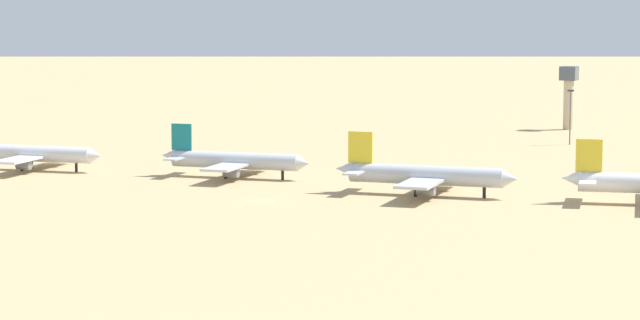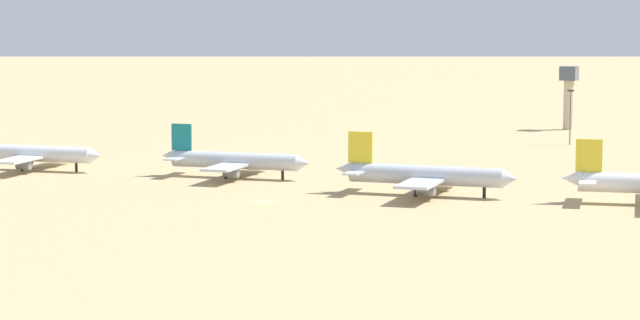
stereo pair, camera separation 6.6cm
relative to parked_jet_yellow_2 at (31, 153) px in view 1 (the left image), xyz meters
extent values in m
plane|color=tan|center=(74.56, -22.93, -4.08)|extent=(4000.00, 4000.00, 0.00)
cylinder|color=silver|center=(0.37, 0.05, 0.04)|extent=(31.58, 7.71, 3.92)
cone|color=silver|center=(17.28, 2.12, 0.04)|extent=(3.37, 4.05, 3.72)
cube|color=silver|center=(1.35, 0.17, -0.55)|extent=(10.43, 31.91, 0.55)
cylinder|color=slate|center=(1.42, 7.57, -1.92)|extent=(3.76, 2.57, 2.15)
cylinder|color=slate|center=(3.21, -7.00, -1.92)|extent=(3.76, 2.57, 2.15)
cylinder|color=black|center=(12.19, 1.50, -3.00)|extent=(0.69, 0.69, 2.15)
cylinder|color=black|center=(-1.37, 2.20, -3.00)|extent=(0.69, 0.69, 2.15)
cylinder|color=black|center=(-0.80, -2.47, -3.00)|extent=(0.69, 0.69, 2.15)
cylinder|color=silver|center=(51.98, 7.94, -0.03)|extent=(31.06, 7.17, 3.85)
cone|color=silver|center=(68.65, 9.75, -0.03)|extent=(3.27, 3.95, 3.66)
cone|color=silver|center=(35.32, 6.12, 0.55)|extent=(4.19, 3.67, 3.28)
cube|color=#14727A|center=(38.57, 6.47, 5.03)|extent=(5.03, 1.02, 6.26)
cube|color=silver|center=(38.16, 10.31, 0.36)|extent=(3.77, 6.85, 0.35)
cube|color=silver|center=(38.99, 2.64, 0.36)|extent=(3.77, 6.85, 0.35)
cube|color=silver|center=(52.94, 8.04, -0.61)|extent=(9.85, 31.36, 0.54)
cylinder|color=slate|center=(53.11, 15.33, -1.96)|extent=(3.68, 2.48, 2.12)
cylinder|color=slate|center=(54.68, 0.96, -1.96)|extent=(3.68, 2.48, 2.12)
cylinder|color=black|center=(63.63, 9.20, -3.02)|extent=(0.67, 0.67, 2.12)
cylinder|color=black|center=(50.29, 10.08, -3.02)|extent=(0.67, 0.67, 2.12)
cylinder|color=black|center=(50.80, 5.48, -3.02)|extent=(0.67, 0.67, 2.12)
cylinder|color=silver|center=(102.29, -0.90, 0.27)|extent=(33.33, 7.36, 4.13)
cone|color=silver|center=(120.19, 0.86, 0.27)|extent=(3.47, 4.21, 3.93)
cone|color=silver|center=(84.39, -2.67, 0.89)|extent=(4.46, 3.90, 3.51)
cube|color=yellow|center=(87.89, -2.32, 5.69)|extent=(5.40, 1.04, 6.72)
cube|color=silver|center=(87.48, 1.79, 0.68)|extent=(3.98, 7.32, 0.37)
cube|color=silver|center=(88.29, -6.44, 0.68)|extent=(3.98, 7.32, 0.37)
cube|color=silver|center=(103.32, -0.80, -0.35)|extent=(10.24, 33.61, 0.58)
cylinder|color=slate|center=(103.58, 7.02, -1.80)|extent=(3.93, 2.63, 2.27)
cylinder|color=slate|center=(105.11, -8.42, -1.80)|extent=(3.93, 2.63, 2.27)
cylinder|color=black|center=(114.80, 0.33, -2.94)|extent=(0.72, 0.72, 2.27)
cylinder|color=black|center=(100.50, 1.41, -2.94)|extent=(0.72, 0.72, 2.27)
cylinder|color=black|center=(100.99, -3.52, -2.94)|extent=(0.72, 0.72, 2.27)
cone|color=white|center=(132.56, 2.43, 0.85)|extent=(4.71, 4.23, 3.49)
cube|color=yellow|center=(135.98, 3.12, 5.61)|extent=(5.33, 1.56, 6.67)
cube|color=white|center=(135.17, 7.14, 0.64)|extent=(4.59, 7.48, 0.37)
cube|color=white|center=(136.79, -0.90, 0.64)|extent=(4.59, 7.48, 0.37)
cylinder|color=#C6B793|center=(92.22, 157.64, 3.79)|extent=(3.20, 3.20, 15.73)
cube|color=#4C5660|center=(92.22, 157.64, 13.87)|extent=(5.20, 5.20, 4.44)
cylinder|color=#59595E|center=(104.33, 112.39, 3.54)|extent=(0.36, 0.36, 15.22)
cube|color=#333333|center=(104.33, 112.39, 11.40)|extent=(1.80, 0.50, 0.50)
camera|label=1|loc=(200.91, -270.03, 36.93)|focal=76.74mm
camera|label=2|loc=(200.97, -270.00, 36.93)|focal=76.74mm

